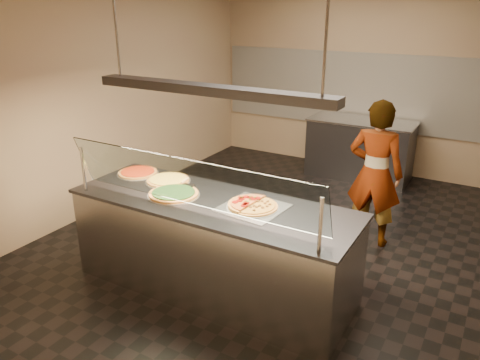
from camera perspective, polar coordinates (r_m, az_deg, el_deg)
The scene contains 19 objects.
ground at distance 5.64m, azimuth 4.99°, elevation -7.21°, with size 5.00×6.00×0.02m, color black.
wall_back at distance 7.90m, azimuth 14.96°, elevation 11.90°, with size 5.00×0.02×3.00m, color tan.
wall_front at distance 2.81m, azimuth -21.43°, elevation -4.61°, with size 5.00×0.02×3.00m, color tan.
wall_left at distance 6.54m, azimuth -15.16°, elevation 10.13°, with size 0.02×6.00×3.00m, color tan.
tile_band at distance 7.91m, azimuth 14.77°, elevation 10.45°, with size 4.90×0.02×1.20m, color silver.
serving_counter at distance 4.51m, azimuth -3.32°, elevation -8.01°, with size 2.73×0.94×0.93m.
sneeze_guard at distance 3.93m, azimuth -6.29°, elevation -0.34°, with size 2.49×0.18×0.54m.
perforated_tray at distance 4.16m, azimuth 1.57°, elevation -3.32°, with size 0.58×0.58×0.01m.
half_pizza_pepperoni at distance 4.19m, azimuth 0.32°, elevation -2.67°, with size 0.26×0.46×0.05m.
half_pizza_sausage at distance 4.11m, azimuth 2.88°, elevation -3.35°, with size 0.26×0.46×0.04m.
pizza_spinach at distance 4.47m, azimuth -8.07°, elevation -1.62°, with size 0.50×0.50×0.03m.
pizza_cheese at distance 4.82m, azimuth -8.73°, elevation 0.03°, with size 0.46×0.46×0.03m.
pizza_tomato at distance 5.10m, azimuth -12.31°, elevation 0.95°, with size 0.43×0.43×0.03m.
pizza_spatula at distance 4.68m, azimuth -6.60°, elevation -0.30°, with size 0.20×0.23×0.02m.
prep_table at distance 7.65m, azimuth 14.39°, elevation 3.71°, with size 1.61×0.74×0.93m.
worker at distance 5.45m, azimuth 16.12°, elevation 0.74°, with size 0.61×0.40×1.68m, color #37333F.
heat_lamp_housing at distance 4.01m, azimuth -3.77°, elevation 10.92°, with size 2.30×0.18×0.08m, color #3B3B40.
lamp_rod_left at distance 4.58m, azimuth -14.98°, elevation 18.41°, with size 0.02×0.02×1.01m, color #B7B7BC.
lamp_rod_right at distance 3.49m, azimuth 10.53°, elevation 18.17°, with size 0.02×0.02×1.01m, color #B7B7BC.
Camera 1 is at (2.07, -4.53, 2.64)m, focal length 35.00 mm.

